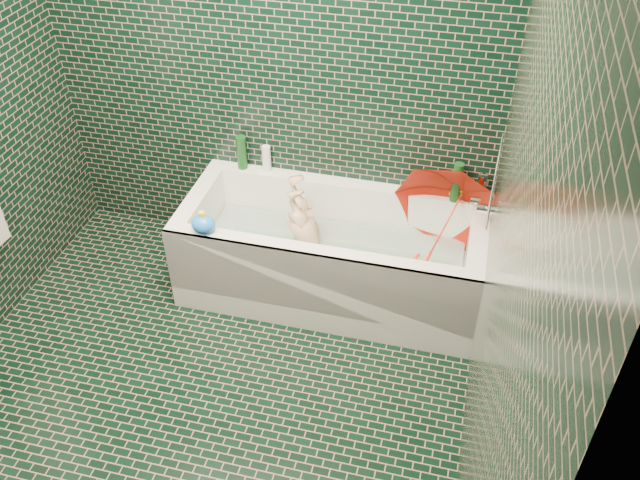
% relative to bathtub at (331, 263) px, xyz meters
% --- Properties ---
extents(floor, '(2.80, 2.80, 0.00)m').
position_rel_bathtub_xyz_m(floor, '(-0.45, -1.01, -0.21)').
color(floor, black).
rests_on(floor, ground).
extents(wall_back, '(2.80, 0.00, 2.80)m').
position_rel_bathtub_xyz_m(wall_back, '(-0.45, 0.39, 1.04)').
color(wall_back, black).
rests_on(wall_back, floor).
extents(wall_right, '(0.00, 2.80, 2.80)m').
position_rel_bathtub_xyz_m(wall_right, '(0.85, -1.01, 1.04)').
color(wall_right, black).
rests_on(wall_right, floor).
extents(bathtub, '(1.70, 0.75, 0.55)m').
position_rel_bathtub_xyz_m(bathtub, '(0.00, 0.00, 0.00)').
color(bathtub, white).
rests_on(bathtub, floor).
extents(bath_mat, '(1.35, 0.47, 0.01)m').
position_rel_bathtub_xyz_m(bath_mat, '(0.00, 0.02, -0.06)').
color(bath_mat, green).
rests_on(bath_mat, bathtub).
extents(water, '(1.48, 0.53, 0.00)m').
position_rel_bathtub_xyz_m(water, '(0.00, 0.02, 0.09)').
color(water, silver).
rests_on(water, bathtub).
extents(faucet, '(0.18, 0.19, 0.55)m').
position_rel_bathtub_xyz_m(faucet, '(0.81, 0.01, 0.56)').
color(faucet, silver).
rests_on(faucet, wall_right).
extents(child, '(0.86, 0.43, 0.36)m').
position_rel_bathtub_xyz_m(child, '(-0.13, 0.04, 0.10)').
color(child, tan).
rests_on(child, bathtub).
extents(umbrella, '(0.94, 0.90, 0.87)m').
position_rel_bathtub_xyz_m(umbrella, '(0.62, 0.08, 0.32)').
color(umbrella, red).
rests_on(umbrella, bathtub).
extents(soap_bottle_a, '(0.12, 0.12, 0.24)m').
position_rel_bathtub_xyz_m(soap_bottle_a, '(0.80, 0.33, 0.34)').
color(soap_bottle_a, white).
rests_on(soap_bottle_a, bathtub).
extents(soap_bottle_b, '(0.08, 0.08, 0.17)m').
position_rel_bathtub_xyz_m(soap_bottle_b, '(0.70, 0.33, 0.34)').
color(soap_bottle_b, '#431D6D').
rests_on(soap_bottle_b, bathtub).
extents(soap_bottle_c, '(0.15, 0.15, 0.18)m').
position_rel_bathtub_xyz_m(soap_bottle_c, '(0.74, 0.36, 0.34)').
color(soap_bottle_c, '#124117').
rests_on(soap_bottle_c, bathtub).
extents(bottle_right_tall, '(0.07, 0.07, 0.24)m').
position_rel_bathtub_xyz_m(bottle_right_tall, '(0.64, 0.32, 0.46)').
color(bottle_right_tall, '#124117').
rests_on(bottle_right_tall, bathtub).
extents(bottle_right_pump, '(0.07, 0.07, 0.19)m').
position_rel_bathtub_xyz_m(bottle_right_pump, '(0.77, 0.32, 0.43)').
color(bottle_right_pump, silver).
rests_on(bottle_right_pump, bathtub).
extents(bottle_left_tall, '(0.08, 0.08, 0.21)m').
position_rel_bathtub_xyz_m(bottle_left_tall, '(-0.64, 0.35, 0.44)').
color(bottle_left_tall, '#124117').
rests_on(bottle_left_tall, bathtub).
extents(bottle_left_short, '(0.06, 0.06, 0.16)m').
position_rel_bathtub_xyz_m(bottle_left_short, '(-0.49, 0.36, 0.42)').
color(bottle_left_short, white).
rests_on(bottle_left_short, bathtub).
extents(rubber_duck, '(0.11, 0.09, 0.09)m').
position_rel_bathtub_xyz_m(rubber_duck, '(0.65, 0.34, 0.38)').
color(rubber_duck, yellow).
rests_on(rubber_duck, bathtub).
extents(bath_toy, '(0.14, 0.12, 0.13)m').
position_rel_bathtub_xyz_m(bath_toy, '(-0.63, -0.31, 0.39)').
color(bath_toy, '#1B76F5').
rests_on(bath_toy, bathtub).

